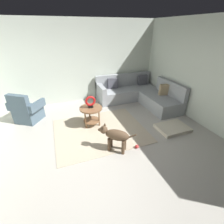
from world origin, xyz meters
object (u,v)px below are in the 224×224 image
(side_table, at_px, (91,112))
(torus_sculpture, at_px, (90,102))
(armchair, at_px, (27,111))
(dog, at_px, (115,136))
(dog_bed_mat, at_px, (173,128))
(sectional_couch, at_px, (138,94))
(dog_toy_ball, at_px, (137,146))

(side_table, distance_m, torus_sculpture, 0.29)
(armchair, relative_size, dog, 1.44)
(dog_bed_mat, height_order, dog, dog)
(torus_sculpture, bearing_deg, armchair, 152.51)
(sectional_couch, height_order, torus_sculpture, sectional_couch)
(torus_sculpture, height_order, dog_bed_mat, torus_sculpture)
(torus_sculpture, relative_size, dog_toy_ball, 3.95)
(dog, bearing_deg, dog_bed_mat, -44.68)
(side_table, relative_size, torus_sculpture, 1.84)
(side_table, bearing_deg, dog, -78.85)
(sectional_couch, bearing_deg, torus_sculpture, -153.88)
(torus_sculpture, relative_size, dog_bed_mat, 0.41)
(torus_sculpture, xyz_separation_m, dog_bed_mat, (1.96, -0.97, -0.67))
(armchair, distance_m, dog_toy_ball, 3.21)
(sectional_couch, bearing_deg, dog_bed_mat, -90.36)
(side_table, relative_size, dog, 0.86)
(armchair, height_order, dog_toy_ball, armchair)
(dog_bed_mat, distance_m, dog, 1.77)
(sectional_couch, bearing_deg, dog, -129.12)
(sectional_couch, relative_size, torus_sculpture, 6.90)
(sectional_couch, xyz_separation_m, dog_bed_mat, (-0.01, -1.93, -0.25))
(dog_bed_mat, bearing_deg, dog_toy_ball, -165.20)
(armchair, distance_m, dog_bed_mat, 4.06)
(sectional_couch, distance_m, torus_sculpture, 2.24)
(torus_sculpture, bearing_deg, dog_bed_mat, -26.24)
(side_table, height_order, dog_toy_ball, side_table)
(side_table, relative_size, dog_toy_ball, 7.27)
(torus_sculpture, height_order, dog_toy_ball, torus_sculpture)
(sectional_couch, distance_m, side_table, 2.20)
(armchair, bearing_deg, side_table, 7.14)
(dog_bed_mat, xyz_separation_m, dog, (-1.73, -0.21, 0.33))
(dog, distance_m, dog_toy_ball, 0.60)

